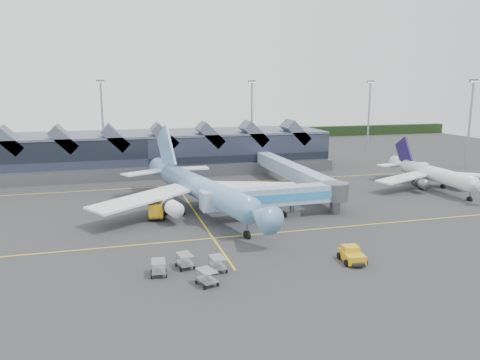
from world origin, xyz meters
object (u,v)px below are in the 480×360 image
object	(u,v)px
fuel_truck	(158,205)
pushback_tug	(352,255)
regional_jet	(433,174)
jet_bridge	(286,196)
main_airliner	(200,188)

from	to	relation	value
fuel_truck	pushback_tug	size ratio (longest dim) A/B	2.09
regional_jet	pushback_tug	size ratio (longest dim) A/B	6.65
regional_jet	jet_bridge	size ratio (longest dim) A/B	1.16
regional_jet	fuel_truck	distance (m)	56.59
main_airliner	regional_jet	size ratio (longest dim) A/B	1.49
pushback_tug	regional_jet	bearing A→B (deg)	48.61
main_airliner	regional_jet	bearing A→B (deg)	-7.84
jet_bridge	pushback_tug	distance (m)	20.85
main_airliner	pushback_tug	distance (m)	30.79
main_airliner	jet_bridge	bearing A→B (deg)	-41.53
regional_jet	jet_bridge	xyz separation A→B (m)	(-36.64, -11.44, 0.28)
main_airliner	fuel_truck	xyz separation A→B (m)	(-7.02, -0.18, -2.42)
main_airliner	jet_bridge	xyz separation A→B (m)	(12.70, -6.87, -0.67)
main_airliner	fuel_truck	size ratio (longest dim) A/B	4.75
jet_bridge	fuel_truck	size ratio (longest dim) A/B	2.74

